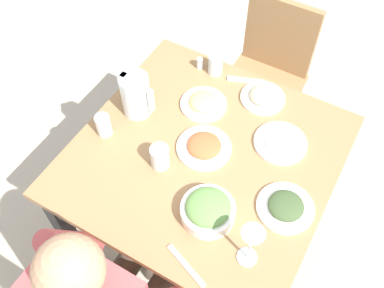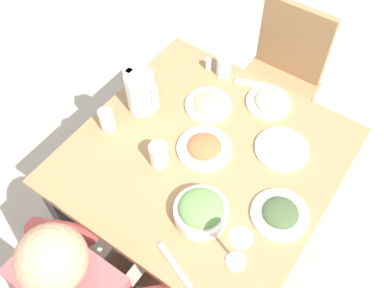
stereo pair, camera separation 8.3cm
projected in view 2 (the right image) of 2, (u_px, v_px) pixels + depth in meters
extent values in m
plane|color=#B7AD99|center=(201.00, 232.00, 2.30)|extent=(8.00, 8.00, 0.00)
cube|color=#997047|center=(204.00, 156.00, 1.72)|extent=(0.99, 0.99, 0.03)
cube|color=#232328|center=(66.00, 222.00, 1.95)|extent=(0.06, 0.06, 0.70)
cube|color=#232328|center=(181.00, 101.00, 2.38)|extent=(0.06, 0.06, 0.70)
cube|color=#232328|center=(330.00, 180.00, 2.08)|extent=(0.06, 0.06, 0.70)
cube|color=#997047|center=(97.00, 284.00, 1.93)|extent=(0.04, 0.04, 0.41)
cube|color=#997047|center=(305.00, 112.00, 2.52)|extent=(0.04, 0.04, 0.41)
cube|color=#997047|center=(254.00, 87.00, 2.63)|extent=(0.04, 0.04, 0.41)
cube|color=#997047|center=(277.00, 151.00, 2.36)|extent=(0.04, 0.04, 0.41)
cube|color=#997047|center=(225.00, 123.00, 2.47)|extent=(0.04, 0.04, 0.41)
cube|color=#997047|center=(271.00, 92.00, 2.32)|extent=(0.40, 0.40, 0.03)
cube|color=#997047|center=(294.00, 41.00, 2.22)|extent=(0.38, 0.04, 0.42)
sphere|color=tan|center=(52.00, 259.00, 1.12)|extent=(0.19, 0.19, 0.19)
cylinder|color=#473D33|center=(113.00, 270.00, 1.76)|extent=(0.11, 0.38, 0.11)
cylinder|color=#473D33|center=(145.00, 251.00, 2.01)|extent=(0.10, 0.10, 0.44)
cylinder|color=#B24C4C|center=(66.00, 233.00, 1.53)|extent=(0.08, 0.23, 0.37)
cylinder|color=#473D33|center=(175.00, 271.00, 1.95)|extent=(0.10, 0.10, 0.44)
cylinder|color=silver|center=(141.00, 92.00, 1.77)|extent=(0.12, 0.12, 0.19)
cube|color=silver|center=(155.00, 98.00, 1.74)|extent=(0.02, 0.02, 0.11)
cube|color=silver|center=(128.00, 72.00, 1.72)|extent=(0.04, 0.03, 0.02)
cylinder|color=white|center=(201.00, 213.00, 1.53)|extent=(0.20, 0.20, 0.05)
ellipsoid|color=#608E47|center=(201.00, 208.00, 1.50)|extent=(0.16, 0.16, 0.06)
cylinder|color=white|center=(268.00, 103.00, 1.86)|extent=(0.19, 0.19, 0.01)
ellipsoid|color=#B7AD89|center=(269.00, 100.00, 1.84)|extent=(0.12, 0.12, 0.05)
cylinder|color=white|center=(282.00, 149.00, 1.71)|extent=(0.21, 0.21, 0.01)
ellipsoid|color=white|center=(282.00, 147.00, 1.70)|extent=(0.13, 0.13, 0.03)
cylinder|color=white|center=(208.00, 105.00, 1.85)|extent=(0.20, 0.20, 0.01)
ellipsoid|color=#E0C670|center=(208.00, 103.00, 1.83)|extent=(0.12, 0.12, 0.05)
cylinder|color=white|center=(280.00, 215.00, 1.54)|extent=(0.21, 0.21, 0.01)
ellipsoid|color=#3D512D|center=(281.00, 213.00, 1.53)|extent=(0.13, 0.13, 0.04)
cylinder|color=white|center=(204.00, 149.00, 1.71)|extent=(0.22, 0.22, 0.01)
ellipsoid|color=#CC5B33|center=(204.00, 146.00, 1.70)|extent=(0.14, 0.14, 0.04)
cylinder|color=silver|center=(224.00, 66.00, 1.93)|extent=(0.07, 0.07, 0.10)
cylinder|color=silver|center=(159.00, 155.00, 1.65)|extent=(0.07, 0.07, 0.10)
cylinder|color=silver|center=(107.00, 120.00, 1.75)|extent=(0.06, 0.06, 0.10)
cylinder|color=silver|center=(236.00, 261.00, 1.45)|extent=(0.07, 0.07, 0.01)
cylinder|color=silver|center=(237.00, 255.00, 1.40)|extent=(0.01, 0.01, 0.10)
cone|color=silver|center=(240.00, 244.00, 1.33)|extent=(0.08, 0.08, 0.09)
cylinder|color=white|center=(208.00, 65.00, 1.97)|extent=(0.03, 0.03, 0.04)
cylinder|color=#B2B2B7|center=(209.00, 61.00, 1.95)|extent=(0.03, 0.03, 0.01)
cube|color=silver|center=(254.00, 84.00, 1.92)|extent=(0.17, 0.08, 0.01)
cube|color=silver|center=(175.00, 265.00, 1.44)|extent=(0.18, 0.08, 0.01)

